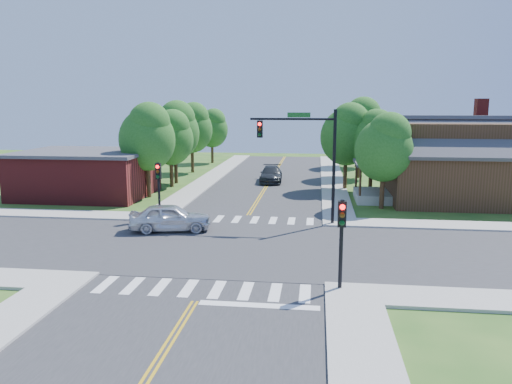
# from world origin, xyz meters

# --- Properties ---
(ground) EXTENTS (100.00, 100.00, 0.00)m
(ground) POSITION_xyz_m (0.00, 0.00, 0.00)
(ground) COLOR #265019
(ground) RESTS_ON ground
(road_ns) EXTENTS (10.00, 90.00, 0.04)m
(road_ns) POSITION_xyz_m (0.00, 0.00, 0.02)
(road_ns) COLOR #2D2D30
(road_ns) RESTS_ON ground
(road_ew) EXTENTS (90.00, 10.00, 0.04)m
(road_ew) POSITION_xyz_m (0.00, 0.00, 0.03)
(road_ew) COLOR #2D2D30
(road_ew) RESTS_ON ground
(intersection_patch) EXTENTS (10.20, 10.20, 0.06)m
(intersection_patch) POSITION_xyz_m (0.00, 0.00, 0.00)
(intersection_patch) COLOR #2D2D30
(intersection_patch) RESTS_ON ground
(sidewalk_ne) EXTENTS (40.00, 40.00, 0.14)m
(sidewalk_ne) POSITION_xyz_m (15.82, 15.82, 0.07)
(sidewalk_ne) COLOR #9E9B93
(sidewalk_ne) RESTS_ON ground
(sidewalk_nw) EXTENTS (40.00, 40.00, 0.14)m
(sidewalk_nw) POSITION_xyz_m (-15.82, 15.82, 0.07)
(sidewalk_nw) COLOR #9E9B93
(sidewalk_nw) RESTS_ON ground
(crosswalk_north) EXTENTS (8.85, 2.00, 0.01)m
(crosswalk_north) POSITION_xyz_m (0.00, 6.20, 0.05)
(crosswalk_north) COLOR white
(crosswalk_north) RESTS_ON ground
(crosswalk_south) EXTENTS (8.85, 2.00, 0.01)m
(crosswalk_south) POSITION_xyz_m (0.00, -6.20, 0.05)
(crosswalk_south) COLOR white
(crosswalk_south) RESTS_ON ground
(centerline) EXTENTS (0.30, 90.00, 0.01)m
(centerline) POSITION_xyz_m (0.00, 0.00, 0.05)
(centerline) COLOR gold
(centerline) RESTS_ON ground
(stop_bar) EXTENTS (4.60, 0.45, 0.09)m
(stop_bar) POSITION_xyz_m (2.50, -7.60, 0.00)
(stop_bar) COLOR white
(stop_bar) RESTS_ON ground
(signal_mast_ne) EXTENTS (5.30, 0.42, 7.20)m
(signal_mast_ne) POSITION_xyz_m (3.91, 5.59, 4.85)
(signal_mast_ne) COLOR black
(signal_mast_ne) RESTS_ON ground
(signal_pole_se) EXTENTS (0.34, 0.42, 3.80)m
(signal_pole_se) POSITION_xyz_m (5.60, -5.62, 2.66)
(signal_pole_se) COLOR black
(signal_pole_se) RESTS_ON ground
(signal_pole_nw) EXTENTS (0.34, 0.42, 3.80)m
(signal_pole_nw) POSITION_xyz_m (-5.60, 5.58, 2.66)
(signal_pole_nw) COLOR black
(signal_pole_nw) RESTS_ON ground
(house_ne) EXTENTS (13.05, 8.80, 7.11)m
(house_ne) POSITION_xyz_m (15.11, 14.23, 3.33)
(house_ne) COLOR #372513
(house_ne) RESTS_ON ground
(building_nw) EXTENTS (10.40, 8.40, 3.73)m
(building_nw) POSITION_xyz_m (-14.20, 13.20, 1.88)
(building_nw) COLOR maroon
(building_nw) RESTS_ON ground
(tree_e_a) EXTENTS (4.10, 3.89, 6.97)m
(tree_e_a) POSITION_xyz_m (9.35, 11.00, 4.56)
(tree_e_a) COLOR #382314
(tree_e_a) RESTS_ON ground
(tree_e_b) EXTENTS (4.18, 3.97, 7.10)m
(tree_e_b) POSITION_xyz_m (9.24, 17.91, 4.65)
(tree_e_b) COLOR #382314
(tree_e_b) RESTS_ON ground
(tree_e_c) EXTENTS (4.82, 4.57, 8.19)m
(tree_e_c) POSITION_xyz_m (8.80, 26.03, 5.36)
(tree_e_c) COLOR #382314
(tree_e_c) RESTS_ON ground
(tree_e_d) EXTENTS (4.78, 4.54, 8.12)m
(tree_e_d) POSITION_xyz_m (9.30, 34.98, 5.32)
(tree_e_d) COLOR #382314
(tree_e_d) RESTS_ON ground
(tree_w_a) EXTENTS (4.51, 4.28, 7.66)m
(tree_w_a) POSITION_xyz_m (-8.88, 13.21, 5.02)
(tree_w_a) COLOR #382314
(tree_w_a) RESTS_ON ground
(tree_w_b) EXTENTS (4.60, 4.37, 7.82)m
(tree_w_b) POSITION_xyz_m (-8.68, 20.41, 5.12)
(tree_w_b) COLOR #382314
(tree_w_b) RESTS_ON ground
(tree_w_c) EXTENTS (4.50, 4.28, 7.66)m
(tree_w_c) POSITION_xyz_m (-8.95, 27.84, 5.02)
(tree_w_c) COLOR #382314
(tree_w_c) RESTS_ON ground
(tree_w_d) EXTENTS (4.04, 3.84, 6.87)m
(tree_w_d) POSITION_xyz_m (-8.63, 36.81, 4.50)
(tree_w_d) COLOR #382314
(tree_w_d) RESTS_ON ground
(tree_house) EXTENTS (4.49, 4.27, 7.63)m
(tree_house) POSITION_xyz_m (7.11, 18.68, 5.00)
(tree_house) COLOR #382314
(tree_house) RESTS_ON ground
(tree_bldg) EXTENTS (4.13, 3.93, 7.03)m
(tree_bldg) POSITION_xyz_m (-8.51, 18.38, 4.60)
(tree_bldg) COLOR #382314
(tree_bldg) RESTS_ON ground
(car_silver) EXTENTS (3.88, 5.59, 1.64)m
(car_silver) POSITION_xyz_m (-4.06, 2.84, 0.82)
(car_silver) COLOR silver
(car_silver) RESTS_ON ground
(car_dgrey) EXTENTS (2.61, 5.32, 1.48)m
(car_dgrey) POSITION_xyz_m (0.19, 22.10, 0.74)
(car_dgrey) COLOR #2D3032
(car_dgrey) RESTS_ON ground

